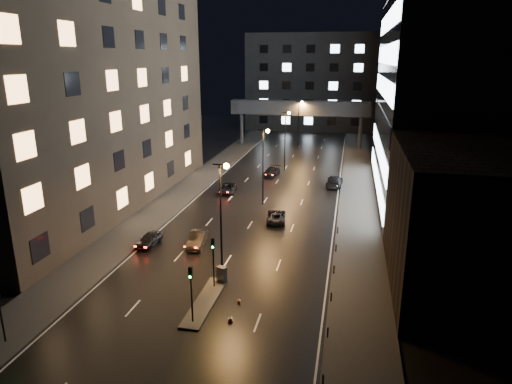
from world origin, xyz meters
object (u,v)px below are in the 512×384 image
at_px(car_toward_a, 276,216).
at_px(utility_cabinet, 222,274).
at_px(car_away_a, 149,240).
at_px(car_away_b, 197,239).
at_px(car_away_c, 228,189).
at_px(car_toward_b, 334,181).
at_px(car_away_d, 271,172).

bearing_deg(car_toward_a, utility_cabinet, 75.17).
distance_m(car_away_a, car_away_b, 5.04).
distance_m(car_away_c, utility_cabinet, 27.62).
height_order(car_away_b, car_toward_b, car_toward_b).
relative_size(car_away_b, car_toward_a, 0.94).
distance_m(car_away_b, car_toward_a, 11.33).
bearing_deg(car_toward_a, car_away_d, -86.03).
relative_size(car_away_a, car_away_d, 0.80).
relative_size(car_away_a, car_away_c, 0.83).
xyz_separation_m(car_away_c, utility_cabinet, (6.75, -26.79, 0.19)).
bearing_deg(car_away_c, utility_cabinet, -81.64).
xyz_separation_m(car_away_a, car_away_d, (7.49, 31.36, 0.05)).
height_order(car_away_c, car_toward_a, car_toward_a).
bearing_deg(car_away_b, car_away_a, -177.03).
bearing_deg(car_away_b, car_away_c, 88.03).
bearing_deg(car_toward_b, car_toward_a, 72.77).
xyz_separation_m(car_away_a, utility_cabinet, (9.70, -6.41, 0.17)).
height_order(car_away_c, utility_cabinet, utility_cabinet).
bearing_deg(car_away_a, car_away_d, 80.38).
relative_size(car_away_b, utility_cabinet, 3.27).
distance_m(car_away_c, car_toward_a, 13.68).
relative_size(car_away_d, car_toward_b, 0.86).
distance_m(car_toward_a, car_toward_b, 18.23).
relative_size(car_away_d, car_toward_a, 1.03).
bearing_deg(utility_cabinet, car_toward_a, 106.79).
height_order(car_away_c, car_toward_b, car_toward_b).
xyz_separation_m(car_away_c, car_toward_a, (8.86, -10.43, 0.01)).
height_order(car_away_b, car_away_c, car_away_b).
bearing_deg(car_toward_b, car_away_d, -19.47).
bearing_deg(car_away_b, car_toward_b, 55.66).
bearing_deg(car_away_c, car_away_d, 61.77).
distance_m(car_away_d, utility_cabinet, 37.83).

